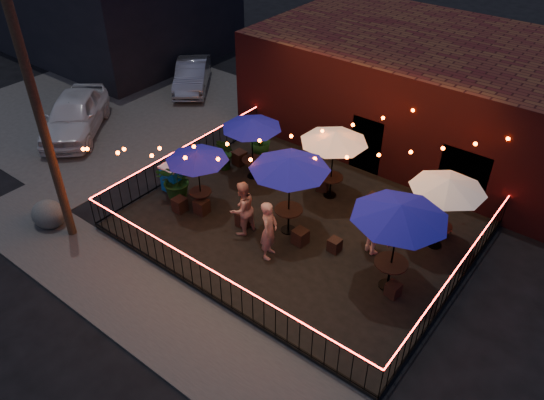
{
  "coord_description": "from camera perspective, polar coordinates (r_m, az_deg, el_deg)",
  "views": [
    {
      "loc": [
        7.39,
        -8.87,
        10.55
      ],
      "look_at": [
        -0.69,
        1.5,
        1.06
      ],
      "focal_mm": 35.0,
      "sensor_mm": 36.0,
      "label": 1
    }
  ],
  "objects": [
    {
      "name": "ground",
      "position": [
        15.64,
        -1.39,
        -6.61
      ],
      "size": [
        110.0,
        110.0,
        0.0
      ],
      "primitive_type": "plane",
      "color": "black",
      "rests_on": "ground"
    },
    {
      "name": "patio",
      "position": [
        16.81,
        2.92,
        -2.78
      ],
      "size": [
        10.0,
        8.0,
        0.15
      ],
      "primitive_type": "cube",
      "color": "black",
      "rests_on": "ground"
    },
    {
      "name": "sidewalk",
      "position": [
        14.04,
        -10.02,
        -13.51
      ],
      "size": [
        18.0,
        2.5,
        0.05
      ],
      "primitive_type": "cube",
      "color": "#3C3A38",
      "rests_on": "ground"
    },
    {
      "name": "parking_lot",
      "position": [
        25.55,
        -17.04,
        9.86
      ],
      "size": [
        11.0,
        12.0,
        0.02
      ],
      "primitive_type": "cube",
      "color": "#3C3A38",
      "rests_on": "ground"
    },
    {
      "name": "brick_building",
      "position": [
        21.67,
        17.94,
        10.83
      ],
      "size": [
        14.0,
        8.0,
        4.0
      ],
      "color": "#3E1111",
      "rests_on": "ground"
    },
    {
      "name": "background_building",
      "position": [
        32.08,
        -17.42,
        19.79
      ],
      "size": [
        12.0,
        9.0,
        5.0
      ],
      "primitive_type": "cube",
      "color": "black",
      "rests_on": "ground"
    },
    {
      "name": "utility_pole",
      "position": [
        15.68,
        -23.66,
        8.02
      ],
      "size": [
        0.26,
        0.26,
        8.0
      ],
      "primitive_type": "cylinder",
      "color": "#362616",
      "rests_on": "ground"
    },
    {
      "name": "fence_front",
      "position": [
        14.13,
        -6.61,
        -8.89
      ],
      "size": [
        10.0,
        0.04,
        1.04
      ],
      "color": "black",
      "rests_on": "patio"
    },
    {
      "name": "fence_left",
      "position": [
        19.22,
        -9.27,
        4.36
      ],
      "size": [
        0.04,
        8.0,
        1.04
      ],
      "rotation": [
        0.0,
        0.0,
        1.57
      ],
      "color": "black",
      "rests_on": "patio"
    },
    {
      "name": "fence_right",
      "position": [
        14.89,
        19.0,
        -8.26
      ],
      "size": [
        0.04,
        8.0,
        1.04
      ],
      "rotation": [
        0.0,
        0.0,
        1.57
      ],
      "color": "black",
      "rests_on": "patio"
    },
    {
      "name": "festoon_lights",
      "position": [
        15.71,
        -0.46,
        5.08
      ],
      "size": [
        10.02,
        8.72,
        1.32
      ],
      "color": "#FF3A03",
      "rests_on": "ground"
    },
    {
      "name": "cafe_table_0",
      "position": [
        16.44,
        -8.08,
        4.68
      ],
      "size": [
        2.25,
        2.25,
        2.18
      ],
      "rotation": [
        0.0,
        0.0,
        -0.15
      ],
      "color": "black",
      "rests_on": "patio"
    },
    {
      "name": "cafe_table_1",
      "position": [
        17.93,
        -2.2,
        8.15
      ],
      "size": [
        2.72,
        2.72,
        2.28
      ],
      "rotation": [
        0.0,
        0.0,
        -0.41
      ],
      "color": "black",
      "rests_on": "patio"
    },
    {
      "name": "cafe_table_2",
      "position": [
        15.11,
        1.92,
        3.83
      ],
      "size": [
        2.79,
        2.79,
        2.63
      ],
      "rotation": [
        0.0,
        0.0,
        -0.19
      ],
      "color": "black",
      "rests_on": "patio"
    },
    {
      "name": "cafe_table_3",
      "position": [
        16.92,
        6.7,
        6.64
      ],
      "size": [
        2.78,
        2.78,
        2.43
      ],
      "rotation": [
        0.0,
        0.0,
        0.32
      ],
      "color": "black",
      "rests_on": "patio"
    },
    {
      "name": "cafe_table_4",
      "position": [
        13.42,
        13.63,
        -1.32
      ],
      "size": [
        2.59,
        2.59,
        2.76
      ],
      "rotation": [
        0.0,
        0.0,
        -0.04
      ],
      "color": "black",
      "rests_on": "patio"
    },
    {
      "name": "cafe_table_5",
      "position": [
        15.43,
        18.44,
        1.5
      ],
      "size": [
        2.7,
        2.7,
        2.37
      ],
      "rotation": [
        0.0,
        0.0,
        0.31
      ],
      "color": "black",
      "rests_on": "patio"
    },
    {
      "name": "bistro_chair_0",
      "position": [
        17.42,
        -9.89,
        -0.49
      ],
      "size": [
        0.41,
        0.41,
        0.47
      ],
      "primitive_type": "cube",
      "rotation": [
        0.0,
        0.0,
        -0.04
      ],
      "color": "black",
      "rests_on": "patio"
    },
    {
      "name": "bistro_chair_1",
      "position": [
        17.22,
        -7.56,
        -0.69
      ],
      "size": [
        0.43,
        0.43,
        0.49
      ],
      "primitive_type": "cube",
      "rotation": [
        0.0,
        0.0,
        3.18
      ],
      "color": "black",
      "rests_on": "patio"
    },
    {
      "name": "bistro_chair_2",
      "position": [
        19.59,
        -3.52,
        4.56
      ],
      "size": [
        0.47,
        0.47,
        0.51
      ],
      "primitive_type": "cube",
      "rotation": [
        0.0,
        0.0,
        -0.1
      ],
      "color": "black",
      "rests_on": "patio"
    },
    {
      "name": "bistro_chair_3",
      "position": [
        19.04,
        -1.58,
        3.5
      ],
      "size": [
        0.46,
        0.46,
        0.45
      ],
      "primitive_type": "cube",
      "rotation": [
        0.0,
        0.0,
        2.89
      ],
      "color": "black",
      "rests_on": "patio"
    },
    {
      "name": "bistro_chair_4",
      "position": [
        16.58,
        -3.03,
        -1.98
      ],
      "size": [
        0.45,
        0.45,
        0.5
      ],
      "primitive_type": "cube",
      "rotation": [
        0.0,
        0.0,
        0.07
      ],
      "color": "black",
      "rests_on": "patio"
    },
    {
      "name": "bistro_chair_5",
      "position": [
        15.89,
        3.05,
        -3.97
      ],
      "size": [
        0.44,
        0.44,
        0.48
      ],
      "primitive_type": "cube",
      "rotation": [
        0.0,
        0.0,
        3.05
      ],
      "color": "black",
      "rests_on": "patio"
    },
    {
      "name": "bistro_chair_6",
      "position": [
        18.21,
        5.45,
        1.66
      ],
      "size": [
        0.48,
        0.48,
        0.44
      ],
      "primitive_type": "cube",
      "rotation": [
        0.0,
        0.0,
        0.36
      ],
      "color": "black",
      "rests_on": "patio"
    },
    {
      "name": "bistro_chair_7",
      "position": [
        17.65,
        10.85,
        -0.09
      ],
      "size": [
        0.39,
        0.39,
        0.46
      ],
      "primitive_type": "cube",
      "rotation": [
        0.0,
        0.0,
        3.14
      ],
      "color": "black",
      "rests_on": "patio"
    },
    {
      "name": "bistro_chair_8",
      "position": [
        15.75,
        6.75,
        -4.83
      ],
      "size": [
        0.36,
        0.36,
        0.41
      ],
      "primitive_type": "cube",
      "rotation": [
        0.0,
        0.0,
        -0.06
      ],
      "color": "black",
      "rests_on": "patio"
    },
    {
      "name": "bistro_chair_9",
      "position": [
        14.67,
        12.9,
        -9.38
      ],
      "size": [
        0.4,
        0.4,
        0.41
      ],
      "primitive_type": "cube",
      "rotation": [
        0.0,
        0.0,
        2.98
      ],
      "color": "black",
      "rests_on": "patio"
    },
    {
      "name": "bistro_chair_10",
      "position": [
        17.55,
        14.2,
        -0.94
      ],
      "size": [
        0.48,
        0.48,
        0.43
      ],
      "primitive_type": "cube",
      "rotation": [
        0.0,
        0.0,
        -0.43
      ],
      "color": "black",
      "rests_on": "patio"
    },
    {
      "name": "bistro_chair_11",
      "position": [
        16.98,
        17.7,
        -2.99
      ],
      "size": [
        0.51,
        0.51,
        0.45
      ],
      "primitive_type": "cube",
      "rotation": [
        0.0,
        0.0,
        3.56
      ],
      "color": "black",
      "rests_on": "patio"
    },
    {
      "name": "patron_a",
      "position": [
        15.01,
        -0.33,
        -3.27
      ],
      "size": [
        0.64,
        0.79,
        1.87
      ],
      "primitive_type": "imported",
      "rotation": [
        0.0,
        0.0,
        1.88
      ],
      "color": "tan",
      "rests_on": "patio"
    },
    {
      "name": "patron_b",
      "position": [
        15.91,
        -3.22,
        -0.92
      ],
      "size": [
        0.8,
        0.97,
        1.8
      ],
      "primitive_type": "imported",
      "rotation": [
        0.0,
        0.0,
        -1.72
      ],
      "color": "tan",
      "rests_on": "patio"
    },
    {
      "name": "patron_c",
      "position": [
        15.43,
        11.05,
        -2.84
      ],
      "size": [
        1.37,
        1.09,
        1.86
      ],
      "primitive_type": "imported",
      "rotation": [
        0.0,
        0.0,
        2.76
      ],
      "color": "tan",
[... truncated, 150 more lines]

